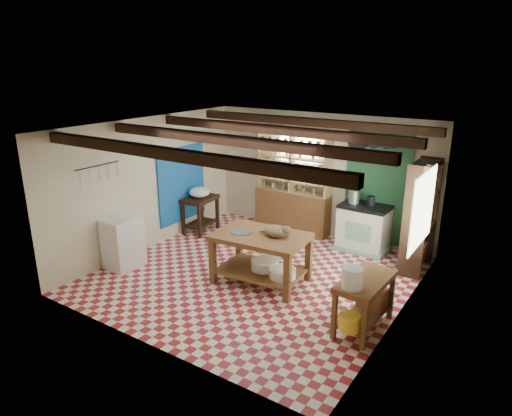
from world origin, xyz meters
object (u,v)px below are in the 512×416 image
Objects in this scene: white_cabinet at (123,242)px; cat at (276,231)px; stove at (364,227)px; work_table at (261,258)px; prep_table at (200,214)px; right_counter at (364,303)px.

cat is (2.67, 0.93, 0.49)m from white_cabinet.
work_table is at bearing -111.22° from stove.
prep_table reaches higher than right_counter.
white_cabinet is (-0.02, -2.15, 0.07)m from prep_table.
white_cabinet is 2.26× the size of cat.
cat reaches higher than white_cabinet.
work_table is 2.48m from stove.
white_cabinet is at bearing -175.66° from cat.
right_counter is (1.03, -2.70, -0.08)m from stove.
stove is 4.62m from white_cabinet.
work_table is 1.92× the size of prep_table.
stove is 3.50m from prep_table.
stove is 0.89× the size of right_counter.
white_cabinet reaches higher than prep_table.
prep_table is (-2.41, 1.29, -0.03)m from work_table.
stove is 2.89m from right_counter.
cat is at bearing -28.90° from prep_table.
stove reaches higher than work_table.
right_counter is at bearing -25.37° from prep_table.
right_counter is 2.59× the size of cat.
right_counter is 1.88m from cat.
prep_table is 0.74× the size of right_counter.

